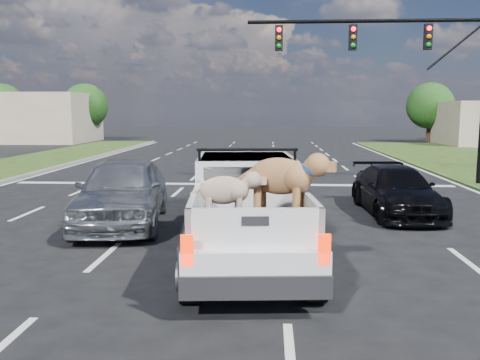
# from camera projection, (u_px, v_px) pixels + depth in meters

# --- Properties ---
(ground) EXTENTS (160.00, 160.00, 0.00)m
(ground) POSITION_uv_depth(u_px,v_px,m) (192.00, 258.00, 9.88)
(ground) COLOR black
(ground) RESTS_ON ground
(road_markings) EXTENTS (17.75, 60.00, 0.01)m
(road_markings) POSITION_uv_depth(u_px,v_px,m) (223.00, 199.00, 16.37)
(road_markings) COLOR silver
(road_markings) RESTS_ON ground
(traffic_signal) EXTENTS (9.11, 0.31, 7.00)m
(traffic_signal) POSITION_uv_depth(u_px,v_px,m) (421.00, 61.00, 19.20)
(traffic_signal) COLOR black
(traffic_signal) RESTS_ON ground
(building_left) EXTENTS (10.00, 8.00, 4.40)m
(building_left) POSITION_uv_depth(u_px,v_px,m) (35.00, 118.00, 46.37)
(building_left) COLOR #BFAE92
(building_left) RESTS_ON ground
(tree_far_b) EXTENTS (4.20, 4.20, 5.40)m
(tree_far_b) POSITION_uv_depth(u_px,v_px,m) (3.00, 106.00, 48.43)
(tree_far_b) COLOR #332114
(tree_far_b) RESTS_ON ground
(tree_far_c) EXTENTS (4.20, 4.20, 5.40)m
(tree_far_c) POSITION_uv_depth(u_px,v_px,m) (85.00, 106.00, 47.96)
(tree_far_c) COLOR #332114
(tree_far_c) RESTS_ON ground
(tree_far_d) EXTENTS (4.20, 4.20, 5.40)m
(tree_far_d) POSITION_uv_depth(u_px,v_px,m) (430.00, 106.00, 46.08)
(tree_far_d) COLOR #332114
(tree_far_d) RESTS_ON ground
(pickup_truck) EXTENTS (2.70, 5.87, 2.14)m
(pickup_truck) POSITION_uv_depth(u_px,v_px,m) (248.00, 207.00, 9.69)
(pickup_truck) COLOR black
(pickup_truck) RESTS_ON ground
(silver_sedan) EXTENTS (2.65, 5.22, 1.71)m
(silver_sedan) POSITION_uv_depth(u_px,v_px,m) (122.00, 191.00, 12.72)
(silver_sedan) COLOR #ADB0B5
(silver_sedan) RESTS_ON ground
(black_coupe) EXTENTS (2.01, 4.54, 1.29)m
(black_coupe) POSITION_uv_depth(u_px,v_px,m) (396.00, 191.00, 14.09)
(black_coupe) COLOR black
(black_coupe) RESTS_ON ground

